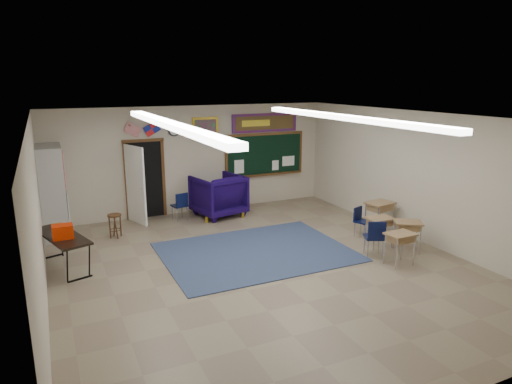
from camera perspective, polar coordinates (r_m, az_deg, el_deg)
name	(u,v)px	position (r m, az deg, el deg)	size (l,w,h in m)	color
floor	(264,267)	(9.35, 0.99, -9.35)	(9.00, 9.00, 0.00)	#82745A
back_wall	(194,160)	(12.97, -7.75, 4.03)	(8.00, 0.04, 3.00)	beige
front_wall	(448,288)	(5.42, 22.82, -11.05)	(8.00, 0.04, 3.00)	beige
left_wall	(38,222)	(8.02, -25.63, -3.35)	(0.04, 9.00, 3.00)	beige
right_wall	(420,177)	(11.17, 19.80, 1.75)	(0.04, 9.00, 3.00)	beige
ceiling	(265,117)	(8.62, 1.08, 9.30)	(8.00, 9.00, 0.04)	silver
area_rug	(256,252)	(10.09, 0.02, -7.49)	(4.00, 3.00, 0.02)	navy
fluorescent_strips	(265,121)	(8.63, 1.08, 8.90)	(3.86, 6.00, 0.10)	white
doorway	(142,181)	(12.56, -14.02, 1.36)	(1.10, 0.89, 2.16)	black
chalkboard	(265,156)	(13.75, 1.11, 4.56)	(2.55, 0.14, 1.30)	#583619
bulletin_board	(265,123)	(13.63, 1.12, 8.65)	(2.10, 0.05, 0.55)	#9F0D0F
framed_art_print	(205,129)	(12.93, -6.33, 7.85)	(0.75, 0.05, 0.65)	#A98720
wall_clock	(174,130)	(12.67, -10.22, 7.59)	(0.32, 0.05, 0.32)	black
wall_flags	(142,127)	(12.45, -14.02, 7.89)	(1.16, 0.06, 0.70)	red
storage_cabinet	(53,192)	(11.85, -24.06, 0.02)	(0.59, 1.25, 2.20)	#A8A8A4
wingback_armchair	(218,195)	(12.66, -4.73, -0.41)	(1.23, 1.26, 1.15)	#120538
student_chair_reading	(179,206)	(12.40, -9.56, -1.77)	(0.39, 0.39, 0.78)	black
student_chair_desk_a	(374,238)	(10.05, 14.54, -5.59)	(0.42, 0.42, 0.83)	black
student_chair_desk_b	(363,222)	(11.27, 13.19, -3.71)	(0.35, 0.35, 0.71)	black
student_desk_front_left	(379,230)	(10.68, 15.14, -4.66)	(0.61, 0.48, 0.68)	olive
student_desk_front_right	(379,216)	(11.60, 15.15, -2.89)	(0.73, 0.60, 0.79)	olive
student_desk_back_left	(400,247)	(9.76, 17.50, -6.61)	(0.58, 0.44, 0.68)	olive
student_desk_back_right	(407,235)	(10.54, 18.38, -5.11)	(0.72, 0.66, 0.69)	olive
folding_table	(63,250)	(9.93, -22.94, -6.69)	(1.05, 1.80, 0.97)	black
wooden_stool	(115,226)	(11.43, -17.19, -4.03)	(0.32, 0.32, 0.57)	#472515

